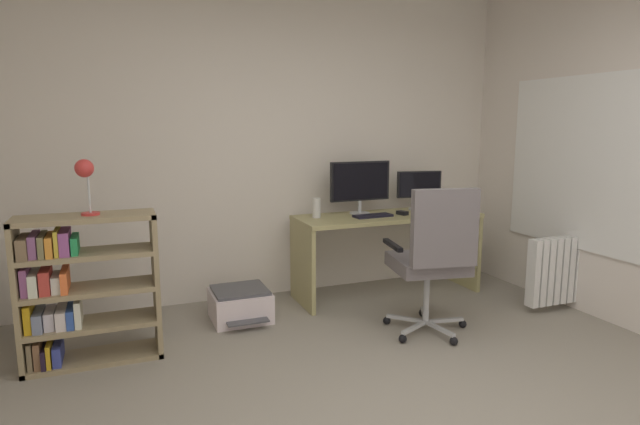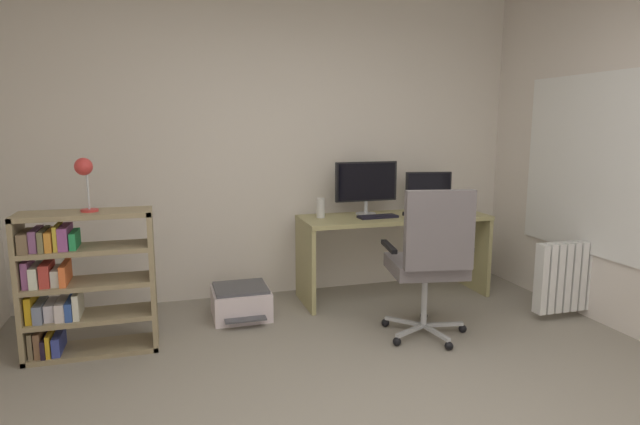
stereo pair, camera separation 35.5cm
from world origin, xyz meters
name	(u,v)px [view 1 (the left image)]	position (x,y,z in m)	size (l,w,h in m)	color
wall_back	(271,143)	(0.00, 2.60, 1.36)	(4.44, 0.10, 2.73)	silver
window_pane	(582,163)	(2.22, 1.27, 1.21)	(0.01, 1.41, 1.31)	white
window_frame	(581,163)	(2.21, 1.27, 1.21)	(0.02, 1.49, 1.39)	white
desk	(387,235)	(0.94, 2.15, 0.55)	(1.65, 0.57, 0.73)	tan
monitor_main	(360,183)	(0.72, 2.28, 1.01)	(0.57, 0.18, 0.47)	#B2B5B7
monitor_secondary	(419,187)	(1.33, 2.28, 0.95)	(0.42, 0.18, 0.36)	#B2B5B7
keyboard	(373,216)	(0.76, 2.09, 0.74)	(0.34, 0.13, 0.02)	black
computer_mouse	(402,213)	(1.05, 2.09, 0.75)	(0.06, 0.10, 0.03)	black
desktop_speaker	(316,208)	(0.29, 2.23, 0.82)	(0.07, 0.07, 0.17)	silver
office_chair	(434,254)	(0.78, 1.18, 0.62)	(0.64, 0.63, 1.10)	#B7BABC
bookshelf	(75,291)	(-1.58, 1.66, 0.48)	(0.84, 0.31, 0.96)	#93815D
desk_lamp	(85,174)	(-1.47, 1.65, 1.22)	(0.13, 0.11, 0.35)	red
printer	(240,304)	(-0.44, 2.01, 0.12)	(0.45, 0.50, 0.25)	silver
radiator	(564,269)	(2.12, 1.27, 0.34)	(0.71, 0.10, 0.55)	white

